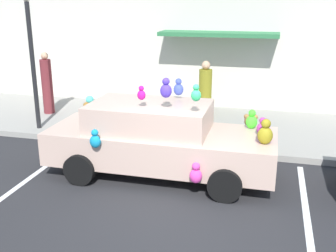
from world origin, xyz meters
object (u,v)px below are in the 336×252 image
street_lamp_post (31,46)px  pedestrian_walking_past (47,85)px  pedestrian_near_shopfront (205,90)px  plush_covered_car (159,139)px  teddy_bear_on_sidewalk (250,132)px

street_lamp_post → pedestrian_walking_past: (-0.52, 1.47, -1.36)m
pedestrian_near_shopfront → pedestrian_walking_past: size_ratio=0.88×
plush_covered_car → street_lamp_post: (-3.97, 1.85, 1.59)m
plush_covered_car → pedestrian_near_shopfront: size_ratio=2.81×
teddy_bear_on_sidewalk → pedestrian_near_shopfront: pedestrian_near_shopfront is taller
plush_covered_car → teddy_bear_on_sidewalk: 2.53m
pedestrian_near_shopfront → plush_covered_car: bearing=-93.5°
teddy_bear_on_sidewalk → street_lamp_post: (-5.75, 0.07, 1.87)m
plush_covered_car → street_lamp_post: size_ratio=1.29×
teddy_bear_on_sidewalk → pedestrian_walking_past: size_ratio=0.43×
plush_covered_car → pedestrian_near_shopfront: (0.27, 4.29, 0.11)m
plush_covered_car → street_lamp_post: street_lamp_post is taller
teddy_bear_on_sidewalk → street_lamp_post: 6.05m
pedestrian_walking_past → pedestrian_near_shopfront: bearing=11.6°
plush_covered_car → teddy_bear_on_sidewalk: (1.78, 1.79, -0.28)m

